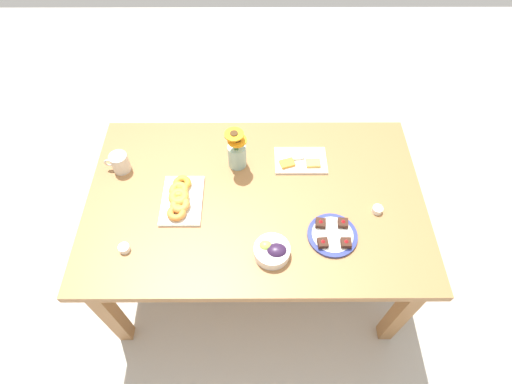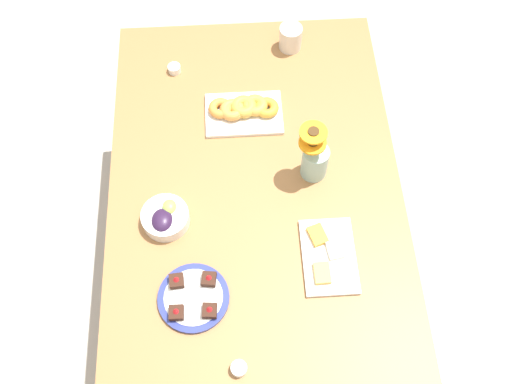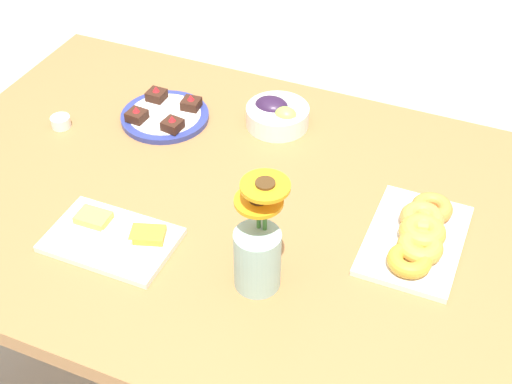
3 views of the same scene
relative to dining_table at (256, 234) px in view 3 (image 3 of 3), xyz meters
The scene contains 7 objects.
dining_table is the anchor object (origin of this frame).
grape_bowl 0.33m from the dining_table, 103.40° to the left, with size 0.16×0.16×0.07m.
cheese_platter 0.33m from the dining_table, 136.39° to the right, with size 0.26×0.17×0.03m.
croissant_platter 0.37m from the dining_table, ahead, with size 0.19×0.28×0.05m.
jam_cup_berry 0.58m from the dining_table, behind, with size 0.05×0.05×0.03m.
dessert_plate 0.41m from the dining_table, 147.94° to the left, with size 0.22×0.22×0.05m.
flower_vase 0.28m from the dining_table, 66.04° to the right, with size 0.10×0.11×0.24m.
Camera 3 is at (0.45, -1.06, 1.78)m, focal length 50.00 mm.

